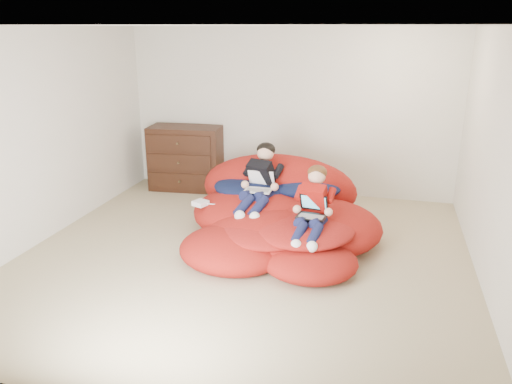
# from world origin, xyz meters

# --- Properties ---
(room_shell) EXTENTS (5.10, 5.10, 2.77)m
(room_shell) POSITION_xyz_m (0.00, 0.00, 0.22)
(room_shell) COLOR tan
(room_shell) RESTS_ON ground
(dresser) EXTENTS (1.16, 0.67, 1.01)m
(dresser) POSITION_xyz_m (-1.59, 2.20, 0.50)
(dresser) COLOR #321A0E
(dresser) RESTS_ON ground
(beanbag_pile) EXTENTS (2.48, 2.51, 0.95)m
(beanbag_pile) POSITION_xyz_m (0.25, 0.69, 0.27)
(beanbag_pile) COLOR #AA1913
(beanbag_pile) RESTS_ON ground
(cream_pillow) EXTENTS (0.46, 0.30, 0.30)m
(cream_pillow) POSITION_xyz_m (-0.37, 1.37, 0.62)
(cream_pillow) COLOR white
(cream_pillow) RESTS_ON beanbag_pile
(older_boy) EXTENTS (0.42, 1.08, 0.73)m
(older_boy) POSITION_xyz_m (-0.01, 0.81, 0.69)
(older_boy) COLOR black
(older_boy) RESTS_ON beanbag_pile
(younger_boy) EXTENTS (0.35, 0.98, 0.70)m
(younger_boy) POSITION_xyz_m (0.73, 0.24, 0.63)
(younger_boy) COLOR #AD150F
(younger_boy) RESTS_ON beanbag_pile
(laptop_white) EXTENTS (0.33, 0.34, 0.22)m
(laptop_white) POSITION_xyz_m (-0.01, 0.75, 0.63)
(laptop_white) COLOR white
(laptop_white) RESTS_ON older_boy
(laptop_black) EXTENTS (0.34, 0.35, 0.22)m
(laptop_black) POSITION_xyz_m (0.73, 0.20, 0.56)
(laptop_black) COLOR black
(laptop_black) RESTS_ON younger_boy
(power_adapter) EXTENTS (0.20, 0.20, 0.06)m
(power_adapter) POSITION_xyz_m (-0.69, 0.47, 0.42)
(power_adapter) COLOR white
(power_adapter) RESTS_ON beanbag_pile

